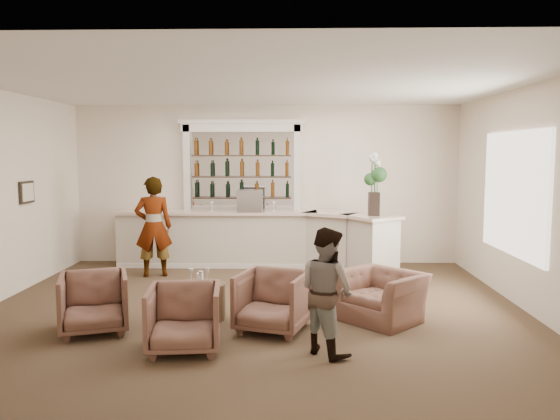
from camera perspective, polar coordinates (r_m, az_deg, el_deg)
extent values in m
plane|color=#4C3C26|center=(8.30, -2.71, -10.23)|extent=(8.00, 8.00, 0.00)
cube|color=beige|center=(11.48, -1.45, 2.66)|extent=(8.00, 0.04, 3.30)
cube|color=beige|center=(8.67, 24.63, 1.03)|extent=(0.04, 7.00, 3.30)
cube|color=silver|center=(8.03, -2.83, 13.01)|extent=(8.00, 7.00, 0.04)
cube|color=white|center=(9.12, 23.24, 1.62)|extent=(0.05, 2.40, 1.90)
cube|color=black|center=(10.25, -24.95, 1.70)|extent=(0.04, 0.46, 0.38)
cube|color=beige|center=(10.24, -24.83, 1.70)|extent=(0.01, 0.38, 0.30)
cube|color=beige|center=(11.35, -6.58, -3.06)|extent=(4.00, 0.70, 1.08)
cube|color=beige|center=(11.26, -6.63, -0.21)|extent=(4.10, 0.82, 0.06)
cube|color=beige|center=(11.04, 5.43, -3.30)|extent=(1.12, 1.04, 1.08)
cube|color=beige|center=(10.94, 5.47, -0.37)|extent=(1.27, 1.19, 0.06)
cube|color=beige|center=(10.60, 9.40, -3.75)|extent=(1.08, 1.14, 1.08)
cube|color=beige|center=(10.50, 9.47, -0.70)|extent=(1.24, 1.29, 0.06)
cube|color=silver|center=(11.12, -6.79, -5.82)|extent=(4.00, 0.06, 0.10)
cube|color=white|center=(11.49, -3.96, 4.14)|extent=(2.15, 0.02, 1.65)
cube|color=silver|center=(11.62, -9.63, 1.63)|extent=(0.14, 0.16, 2.90)
cube|color=silver|center=(11.40, 1.79, 1.62)|extent=(0.14, 0.16, 2.90)
cube|color=silver|center=(11.43, -4.02, 8.60)|extent=(2.52, 0.16, 0.18)
cube|color=silver|center=(11.44, -4.03, 9.20)|extent=(2.64, 0.20, 0.08)
cube|color=#34251A|center=(11.41, -3.99, 1.26)|extent=(2.05, 0.20, 0.03)
cube|color=#34251A|center=(11.38, -4.01, 3.47)|extent=(2.05, 0.20, 0.03)
cube|color=#34251A|center=(11.37, -4.03, 5.69)|extent=(2.05, 0.20, 0.03)
cylinder|color=#44331D|center=(7.82, -8.37, -9.41)|extent=(0.71, 0.71, 0.50)
imported|color=gray|center=(10.48, -13.08, -1.71)|extent=(0.77, 0.60, 1.88)
imported|color=gray|center=(6.37, 4.89, -8.41)|extent=(0.89, 0.91, 1.47)
imported|color=brown|center=(7.55, -18.88, -9.13)|extent=(1.07, 1.08, 0.78)
imported|color=brown|center=(6.61, -10.00, -11.07)|extent=(0.92, 0.94, 0.78)
imported|color=brown|center=(7.20, -0.78, -9.50)|extent=(1.06, 1.08, 0.79)
imported|color=brown|center=(7.77, 10.51, -8.86)|extent=(1.39, 1.39, 0.68)
cube|color=silver|center=(10.96, -3.15, 0.97)|extent=(0.51, 0.43, 0.44)
cube|color=black|center=(10.43, 9.78, 0.64)|extent=(0.20, 0.20, 0.44)
cube|color=white|center=(7.88, -8.37, -6.97)|extent=(0.08, 0.08, 0.12)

